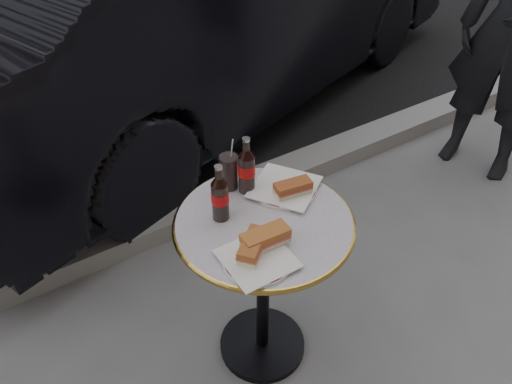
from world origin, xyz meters
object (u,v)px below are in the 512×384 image
plate_left (257,260)px  cola_bottle_left (220,193)px  cola_bottle_right (246,165)px  cola_glass (229,172)px  bistro_table (263,290)px  plate_right (285,188)px

plate_left → cola_bottle_left: (0.01, 0.24, 0.10)m
plate_left → cola_bottle_right: (0.16, 0.32, 0.11)m
plate_left → cola_glass: size_ratio=1.59×
cola_bottle_left → cola_bottle_right: (0.15, 0.08, 0.00)m
plate_left → cola_glass: 0.39m
plate_left → cola_bottle_left: size_ratio=1.00×
bistro_table → plate_left: plate_left is taller
cola_bottle_left → plate_right: bearing=1.2°
bistro_table → cola_bottle_right: bearing=77.8°
plate_left → plate_right: size_ratio=0.93×
cola_bottle_left → cola_glass: size_ratio=1.59×
bistro_table → cola_bottle_left: bearing=142.0°
plate_right → cola_glass: 0.21m
cola_bottle_left → cola_bottle_right: bearing=27.2°
plate_left → bistro_table: bearing=50.4°
plate_right → cola_glass: bearing=142.3°
cola_glass → cola_bottle_left: bearing=-130.2°
cola_bottle_left → cola_glass: (0.11, 0.13, -0.04)m
plate_right → cola_bottle_left: bearing=-178.8°
cola_bottle_right → plate_right: bearing=-31.9°
bistro_table → cola_glass: cola_glass is taller
bistro_table → cola_bottle_left: (-0.12, 0.09, 0.47)m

